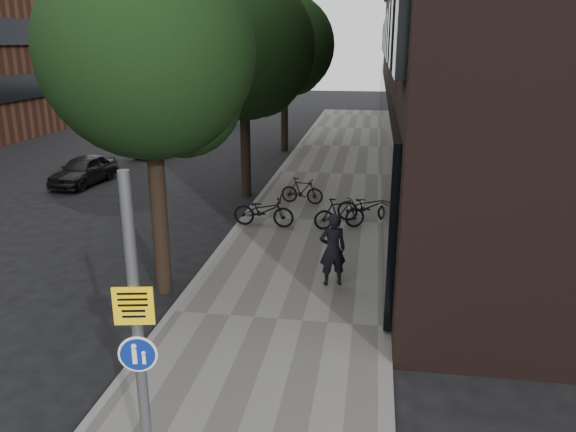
% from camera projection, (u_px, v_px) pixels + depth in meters
% --- Properties ---
extents(ground, '(120.00, 120.00, 0.00)m').
position_uv_depth(ground, '(224.00, 430.00, 8.28)').
color(ground, black).
rests_on(ground, ground).
extents(sidewalk, '(4.50, 60.00, 0.12)m').
position_uv_depth(sidewalk, '(314.00, 222.00, 17.66)').
color(sidewalk, slate).
rests_on(sidewalk, ground).
extents(curb_edge, '(0.15, 60.00, 0.13)m').
position_uv_depth(curb_edge, '(244.00, 218.00, 17.99)').
color(curb_edge, slate).
rests_on(curb_edge, ground).
extents(street_tree_near, '(4.40, 4.40, 7.50)m').
position_uv_depth(street_tree_near, '(154.00, 61.00, 11.51)').
color(street_tree_near, black).
rests_on(street_tree_near, ground).
extents(street_tree_mid, '(5.00, 5.00, 7.80)m').
position_uv_depth(street_tree_mid, '(246.00, 53.00, 19.53)').
color(street_tree_mid, black).
rests_on(street_tree_mid, ground).
extents(street_tree_far, '(5.00, 5.00, 7.80)m').
position_uv_depth(street_tree_far, '(286.00, 49.00, 28.02)').
color(street_tree_far, black).
rests_on(street_tree_far, ground).
extents(signpost, '(0.46, 0.13, 4.04)m').
position_uv_depth(signpost, '(138.00, 336.00, 6.62)').
color(signpost, '#595B5E').
rests_on(signpost, sidewalk).
extents(pedestrian, '(0.72, 0.59, 1.71)m').
position_uv_depth(pedestrian, '(333.00, 249.00, 12.71)').
color(pedestrian, black).
rests_on(pedestrian, sidewalk).
extents(parked_bike_facade_near, '(1.91, 0.73, 0.99)m').
position_uv_depth(parked_bike_facade_near, '(368.00, 206.00, 17.33)').
color(parked_bike_facade_near, black).
rests_on(parked_bike_facade_near, sidewalk).
extents(parked_bike_facade_far, '(1.63, 1.00, 0.95)m').
position_uv_depth(parked_bike_facade_far, '(340.00, 213.00, 16.69)').
color(parked_bike_facade_far, black).
rests_on(parked_bike_facade_far, sidewalk).
extents(parked_bike_curb_near, '(1.89, 0.75, 0.98)m').
position_uv_depth(parked_bike_curb_near, '(264.00, 211.00, 16.91)').
color(parked_bike_curb_near, black).
rests_on(parked_bike_curb_near, sidewalk).
extents(parked_bike_curb_far, '(1.54, 0.64, 0.90)m').
position_uv_depth(parked_bike_curb_far, '(302.00, 191.00, 19.32)').
color(parked_bike_curb_far, black).
rests_on(parked_bike_curb_far, sidewalk).
extents(parked_car_near, '(1.69, 3.50, 1.15)m').
position_uv_depth(parked_car_near, '(84.00, 170.00, 22.37)').
color(parked_car_near, black).
rests_on(parked_car_near, ground).
extents(parked_car_mid, '(1.75, 3.93, 1.25)m').
position_uv_depth(parked_car_mid, '(158.00, 142.00, 28.22)').
color(parked_car_mid, '#581E19').
rests_on(parked_car_mid, ground).
extents(parked_car_far, '(1.76, 4.28, 1.24)m').
position_uv_depth(parked_car_far, '(218.00, 118.00, 37.33)').
color(parked_car_far, black).
rests_on(parked_car_far, ground).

